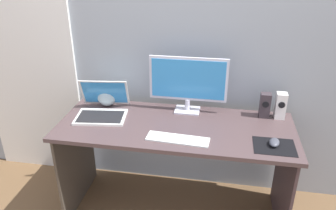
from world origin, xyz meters
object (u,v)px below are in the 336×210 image
Objects in this scene: speaker_near_monitor at (265,105)px; laptop at (102,109)px; speaker_right at (281,106)px; fishbowl at (107,96)px; keyboard_external at (178,139)px; monitor at (188,82)px; mouse at (274,142)px.

speaker_near_monitor is 1.15m from laptop.
speaker_right reaches higher than speaker_near_monitor.
fishbowl is 0.38× the size of keyboard_external.
fishbowl is (-0.62, 0.00, -0.16)m from monitor.
mouse reaches higher than keyboard_external.
monitor is at bearing 92.31° from keyboard_external.
keyboard_external is (-0.01, -0.41, -0.22)m from monitor.
laptop is (-0.59, -0.16, -0.18)m from monitor.
monitor is 0.64m from fishbowl.
speaker_right is at bearing 0.08° from fishbowl.
monitor reaches higher than speaker_near_monitor.
mouse is at bearing 7.55° from keyboard_external.
laptop reaches higher than speaker_right.
keyboard_external is (0.60, -0.42, -0.07)m from fishbowl.
monitor is 0.66m from speaker_right.
speaker_near_monitor is at bearing -179.99° from speaker_right.
laptop is at bearing -179.33° from mouse.
monitor is at bearing 158.04° from mouse.
laptop reaches higher than speaker_near_monitor.
speaker_right is 0.49× the size of laptop.
fishbowl is at bearing -179.92° from speaker_right.
mouse is (1.19, -0.38, -0.05)m from fishbowl.
speaker_near_monitor is (0.55, 0.01, -0.14)m from monitor.
laptop is 0.64m from keyboard_external.
laptop is 3.86× the size of mouse.
fishbowl is (-1.16, -0.00, -0.02)m from speaker_near_monitor.
monitor is 0.47m from keyboard_external.
keyboard_external is at bearing -165.29° from mouse.
monitor is at bearing -0.34° from fishbowl.
keyboard_external is at bearing -143.11° from speaker_near_monitor.
monitor is at bearing 15.07° from laptop.
laptop is 0.98× the size of keyboard_external.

